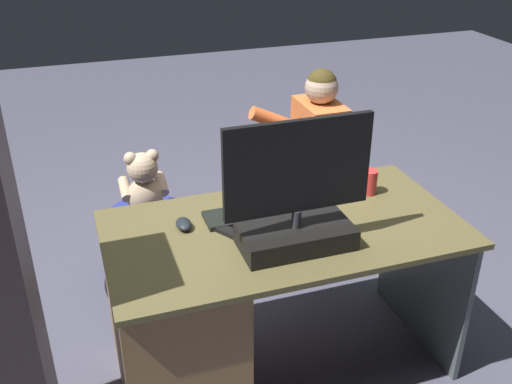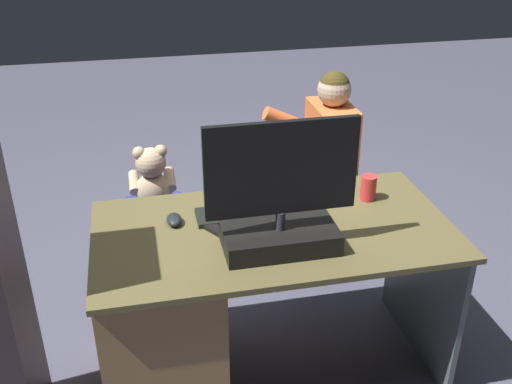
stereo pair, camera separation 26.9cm
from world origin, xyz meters
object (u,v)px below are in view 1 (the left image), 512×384
cup (369,182)px  person (301,155)px  keyboard (256,213)px  computer_mouse (184,224)px  visitor_chair (315,213)px  teddy_bear (144,184)px  office_chair_teddy (150,244)px  desk (197,313)px  tv_remote (228,232)px  monitor (297,208)px

cup → person: 0.67m
cup → keyboard: bearing=3.0°
computer_mouse → visitor_chair: computer_mouse is taller
computer_mouse → teddy_bear: size_ratio=0.28×
office_chair_teddy → desk: bearing=94.7°
cup → tv_remote: cup is taller
keyboard → computer_mouse: size_ratio=4.38×
keyboard → visitor_chair: 1.01m
monitor → cup: bearing=-147.8°
monitor → computer_mouse: bearing=-35.0°
office_chair_teddy → visitor_chair: same height
desk → visitor_chair: 1.19m
tv_remote → visitor_chair: bearing=-165.2°
cup → teddy_bear: bearing=-37.0°
teddy_bear → tv_remote: bearing=104.8°
keyboard → cup: 0.53m
desk → monitor: monitor is taller
desk → visitor_chair: size_ratio=3.03×
keyboard → person: person is taller
tv_remote → computer_mouse: bearing=-64.4°
cup → office_chair_teddy: 1.22m
keyboard → office_chair_teddy: keyboard is taller
office_chair_teddy → visitor_chair: 0.94m
desk → keyboard: bearing=-157.5°
teddy_bear → monitor: bearing=113.9°
desk → keyboard: 0.47m
computer_mouse → office_chair_teddy: (0.06, -0.68, -0.49)m
teddy_bear → visitor_chair: size_ratio=0.74×
monitor → keyboard: 0.31m
cup → visitor_chair: bearing=-95.1°
keyboard → desk: bearing=22.5°
cup → desk: bearing=10.3°
keyboard → cup: (-0.52, -0.03, 0.04)m
computer_mouse → visitor_chair: (-0.88, -0.69, -0.48)m
tv_remote → office_chair_teddy: size_ratio=0.29×
computer_mouse → office_chair_teddy: bearing=-85.3°
teddy_bear → visitor_chair: teddy_bear is taller
teddy_bear → visitor_chair: (-0.94, 0.01, -0.33)m
monitor → computer_mouse: monitor is taller
cup → office_chair_teddy: cup is taller
cup → office_chair_teddy: bearing=-36.6°
tv_remote → monitor: bearing=110.7°
tv_remote → visitor_chair: (-0.73, -0.78, -0.47)m
keyboard → cup: cup is taller
cup → person: size_ratio=0.10×
tv_remote → office_chair_teddy: bearing=-107.3°
office_chair_teddy → person: person is taller
tv_remote → person: bearing=-161.2°
cup → office_chair_teddy: (0.88, -0.65, -0.53)m
desk → computer_mouse: size_ratio=14.58×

